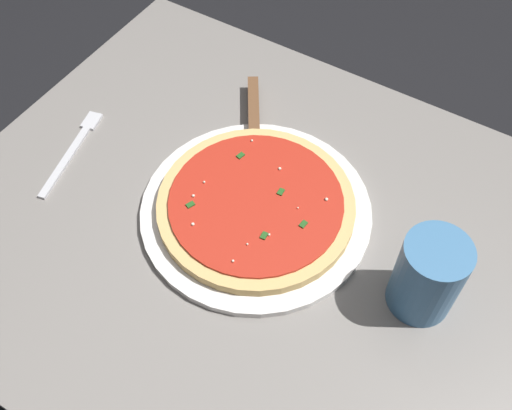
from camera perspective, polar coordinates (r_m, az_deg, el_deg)
name	(u,v)px	position (r m, az deg, el deg)	size (l,w,h in m)	color
ground_plane	(250,395)	(1.56, -0.55, -17.65)	(5.00, 5.00, 0.00)	black
restaurant_table	(247,279)	(1.01, -0.82, -7.06)	(0.89, 0.75, 0.75)	black
serving_plate	(256,211)	(0.89, 0.00, -0.54)	(0.34, 0.34, 0.01)	white
pizza	(256,204)	(0.87, 0.00, 0.05)	(0.29, 0.29, 0.02)	#DBB26B
pizza_server	(254,125)	(0.98, -0.19, 7.65)	(0.16, 0.21, 0.01)	silver
cup_tall_drink	(428,276)	(0.79, 16.07, -6.51)	(0.09, 0.09, 0.12)	teal
fork	(74,148)	(1.01, -16.96, 5.22)	(0.06, 0.18, 0.00)	silver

